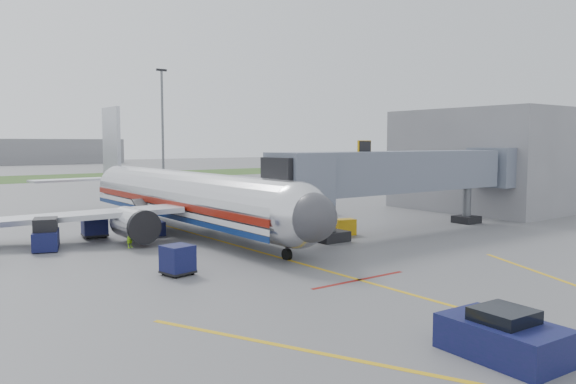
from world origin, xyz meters
TOP-DOWN VIEW (x-y plane):
  - ground at (0.00, 0.00)m, footprint 400.00×400.00m
  - grass_strip at (0.00, 90.00)m, footprint 300.00×25.00m
  - apron_markings at (0.00, -7.40)m, footprint 21.52×50.00m
  - airliner at (0.00, 15.25)m, footprint 32.10×35.67m
  - jet_bridge at (12.86, 5.00)m, footprint 25.30×4.00m
  - terminal at (30.00, 10.00)m, footprint 10.00×16.00m
  - light_mast_right at (25.00, 75.00)m, footprint 2.00×0.44m
  - pushback_tug at (-3.31, -13.92)m, footprint 2.46×3.83m
  - baggage_tug at (-10.39, 13.57)m, footprint 2.25×3.16m
  - baggage_cart_a at (-6.69, 2.32)m, footprint 1.65×1.65m
  - baggage_cart_c at (-6.44, 16.43)m, footprint 1.89×1.89m
  - belt_loader at (-2.61, 16.05)m, footprint 2.04×4.91m
  - ground_power_cart at (8.61, 6.52)m, footprint 1.65×1.29m
  - ramp_worker at (-5.90, 10.96)m, footprint 0.71×0.68m

SIDE VIEW (x-z plane):
  - ground at x=0.00m, z-range 0.00..0.00m
  - apron_markings at x=0.00m, z-range 0.00..0.01m
  - grass_strip at x=0.00m, z-range 0.00..0.01m
  - ground_power_cart at x=8.61m, z-range -0.01..1.16m
  - belt_loader at x=-2.61m, z-range -0.59..1.75m
  - pushback_tug at x=-3.31m, z-range -0.13..1.42m
  - baggage_cart_a at x=-6.69m, z-range 0.01..1.54m
  - ramp_worker at x=-5.90m, z-range 0.00..1.64m
  - baggage_tug at x=-10.39m, z-range -0.12..1.88m
  - baggage_cart_c at x=-6.44m, z-range 0.02..1.83m
  - airliner at x=0.00m, z-range -2.48..7.77m
  - jet_bridge at x=12.86m, z-range 1.02..7.92m
  - terminal at x=30.00m, z-range 0.00..10.00m
  - light_mast_right at x=25.00m, z-range 0.58..20.98m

